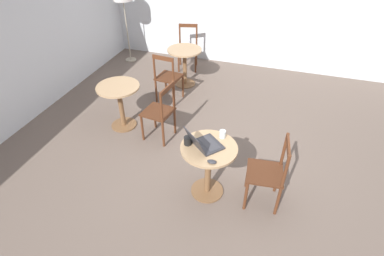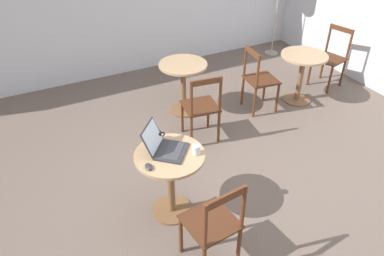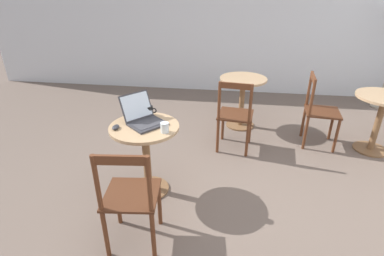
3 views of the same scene
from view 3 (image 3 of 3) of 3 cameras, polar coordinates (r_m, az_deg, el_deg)
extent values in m
plane|color=#66564C|center=(3.13, 4.15, -12.19)|extent=(16.00, 16.00, 0.00)
cube|color=silver|center=(5.72, 7.20, 20.07)|extent=(9.40, 0.06, 2.70)
cylinder|color=brown|center=(3.20, -8.18, -11.33)|extent=(0.41, 0.41, 0.02)
cylinder|color=brown|center=(3.00, -8.60, -5.99)|extent=(0.08, 0.08, 0.68)
cylinder|color=tan|center=(2.82, -9.08, 0.14)|extent=(0.65, 0.65, 0.03)
cylinder|color=brown|center=(4.47, 30.79, -3.45)|extent=(0.41, 0.41, 0.02)
cylinder|color=brown|center=(4.33, 31.84, 0.61)|extent=(0.08, 0.08, 0.68)
cylinder|color=brown|center=(4.53, 9.11, 0.63)|extent=(0.41, 0.41, 0.02)
cylinder|color=brown|center=(4.40, 9.43, 4.76)|extent=(0.08, 0.08, 0.68)
cylinder|color=tan|center=(4.28, 9.78, 9.20)|extent=(0.65, 0.65, 0.03)
cylinder|color=#562D19|center=(2.74, -13.94, -13.58)|extent=(0.04, 0.04, 0.45)
cylinder|color=#562D19|center=(2.67, -6.23, -14.06)|extent=(0.04, 0.04, 0.45)
cylinder|color=#562D19|center=(2.49, -16.12, -18.83)|extent=(0.04, 0.04, 0.45)
cylinder|color=#562D19|center=(2.41, -7.41, -19.59)|extent=(0.04, 0.04, 0.45)
cube|color=#492715|center=(2.42, -11.42, -12.31)|extent=(0.45, 0.45, 0.02)
cylinder|color=#562D19|center=(2.19, -17.66, -10.01)|extent=(0.04, 0.04, 0.45)
cylinder|color=#562D19|center=(2.10, -8.16, -10.58)|extent=(0.04, 0.04, 0.45)
cube|color=#562D19|center=(2.03, -13.55, -5.97)|extent=(0.39, 0.07, 0.07)
cylinder|color=#562D19|center=(4.41, 25.06, 0.68)|extent=(0.04, 0.04, 0.45)
cylinder|color=#562D19|center=(4.09, 25.79, -1.43)|extent=(0.04, 0.04, 0.45)
cylinder|color=#562D19|center=(4.35, 20.43, 1.20)|extent=(0.04, 0.04, 0.45)
cylinder|color=#562D19|center=(4.02, 20.81, -0.90)|extent=(0.04, 0.04, 0.45)
cube|color=#492715|center=(4.12, 23.60, 2.85)|extent=(0.45, 0.45, 0.02)
cylinder|color=#562D19|center=(4.19, 21.43, 7.05)|extent=(0.04, 0.04, 0.45)
cylinder|color=#562D19|center=(3.85, 21.92, 5.36)|extent=(0.04, 0.04, 0.45)
cube|color=#562D19|center=(3.96, 22.12, 8.83)|extent=(0.07, 0.39, 0.07)
cylinder|color=#562D19|center=(4.02, 5.89, 0.75)|extent=(0.04, 0.04, 0.45)
cylinder|color=#562D19|center=(3.98, 11.00, 0.15)|extent=(0.04, 0.04, 0.45)
cylinder|color=#562D19|center=(3.70, 4.92, -1.57)|extent=(0.04, 0.04, 0.45)
cylinder|color=#562D19|center=(3.66, 10.47, -2.25)|extent=(0.04, 0.04, 0.45)
cube|color=#492715|center=(3.74, 8.30, 2.53)|extent=(0.46, 0.46, 0.02)
cylinder|color=#562D19|center=(3.51, 5.21, 5.25)|extent=(0.04, 0.04, 0.45)
cylinder|color=#562D19|center=(3.47, 11.10, 4.61)|extent=(0.04, 0.04, 0.45)
cube|color=#562D19|center=(3.42, 8.34, 7.93)|extent=(0.39, 0.07, 0.07)
cylinder|color=#9E937F|center=(6.07, 31.86, 3.58)|extent=(0.24, 0.24, 0.02)
cube|color=#2D2D33|center=(2.82, -8.44, 0.72)|extent=(0.40, 0.40, 0.02)
cube|color=#38383D|center=(2.80, -8.23, 0.78)|extent=(0.28, 0.29, 0.00)
cube|color=#2D2D33|center=(2.91, -10.55, 4.14)|extent=(0.28, 0.31, 0.24)
cube|color=silver|center=(2.91, -10.50, 4.15)|extent=(0.26, 0.28, 0.22)
ellipsoid|color=#2D2D33|center=(2.81, -14.33, 0.16)|extent=(0.06, 0.10, 0.03)
cylinder|color=black|center=(3.02, -8.29, 3.29)|extent=(0.09, 0.09, 0.10)
torus|color=black|center=(3.00, -7.25, 3.33)|extent=(0.06, 0.01, 0.06)
cylinder|color=silver|center=(2.65, -5.23, 0.09)|extent=(0.07, 0.07, 0.09)
camera|label=1|loc=(3.88, -62.14, 28.95)|focal=28.00mm
camera|label=2|loc=(2.02, -97.20, 27.01)|focal=35.00mm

